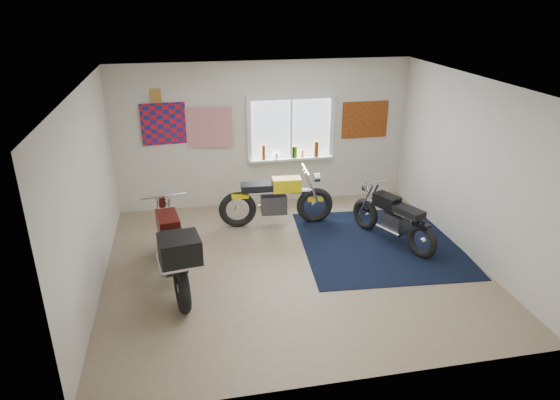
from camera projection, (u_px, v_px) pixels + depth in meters
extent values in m
plane|color=#9E896B|center=(293.00, 265.00, 7.54)|extent=(5.50, 5.50, 0.00)
plane|color=white|center=(295.00, 84.00, 6.50)|extent=(5.50, 5.50, 0.00)
plane|color=silver|center=(264.00, 135.00, 9.28)|extent=(5.50, 0.00, 5.50)
plane|color=silver|center=(351.00, 271.00, 4.75)|extent=(5.50, 0.00, 5.50)
plane|color=silver|center=(89.00, 195.00, 6.53)|extent=(0.00, 5.00, 5.00)
plane|color=silver|center=(472.00, 169.00, 7.51)|extent=(0.00, 5.00, 5.00)
cube|color=black|center=(379.00, 243.00, 8.17)|extent=(2.69, 2.79, 0.01)
cube|color=white|center=(291.00, 128.00, 9.32)|extent=(1.50, 0.02, 1.10)
cube|color=white|center=(291.00, 97.00, 9.08)|extent=(1.66, 0.06, 0.08)
cube|color=white|center=(291.00, 159.00, 9.53)|extent=(1.66, 0.06, 0.08)
cube|color=white|center=(249.00, 131.00, 9.16)|extent=(0.08, 0.06, 1.10)
cube|color=white|center=(332.00, 127.00, 9.44)|extent=(0.08, 0.06, 1.10)
cube|color=white|center=(291.00, 129.00, 9.30)|extent=(0.04, 0.06, 1.10)
cube|color=white|center=(291.00, 159.00, 9.47)|extent=(1.60, 0.16, 0.04)
cylinder|color=brown|center=(264.00, 152.00, 9.30)|extent=(0.07, 0.07, 0.28)
cylinder|color=white|center=(276.00, 156.00, 9.38)|extent=(0.06, 0.06, 0.12)
cylinder|color=black|center=(293.00, 152.00, 9.42)|extent=(0.06, 0.06, 0.22)
cylinder|color=orange|center=(302.00, 154.00, 9.46)|extent=(0.05, 0.05, 0.14)
cylinder|color=brown|center=(316.00, 149.00, 9.48)|extent=(0.09, 0.09, 0.30)
cylinder|color=#42930F|center=(295.00, 152.00, 9.42)|extent=(0.08, 0.08, 0.22)
plane|color=red|center=(170.00, 124.00, 8.84)|extent=(1.00, 0.07, 1.00)
plane|color=red|center=(207.00, 128.00, 8.98)|extent=(0.90, 0.09, 0.90)
cube|color=#AF7C32|center=(156.00, 96.00, 8.61)|extent=(0.18, 0.02, 0.24)
cube|color=#A54C14|center=(365.00, 120.00, 9.53)|extent=(0.90, 0.03, 0.70)
torus|color=black|center=(315.00, 205.00, 8.82)|extent=(0.66, 0.16, 0.65)
torus|color=black|center=(238.00, 210.00, 8.65)|extent=(0.66, 0.16, 0.65)
cylinder|color=silver|center=(315.00, 205.00, 8.82)|extent=(0.11, 0.10, 0.11)
cylinder|color=silver|center=(238.00, 210.00, 8.65)|extent=(0.11, 0.10, 0.11)
cylinder|color=silver|center=(277.00, 192.00, 8.63)|extent=(1.23, 0.15, 0.09)
cube|color=#303033|center=(274.00, 204.00, 8.70)|extent=(0.45, 0.30, 0.33)
cylinder|color=silver|center=(273.00, 205.00, 8.88)|extent=(0.54, 0.10, 0.07)
cube|color=yellow|center=(287.00, 184.00, 8.60)|extent=(0.50, 0.28, 0.23)
cube|color=black|center=(257.00, 187.00, 8.54)|extent=(0.55, 0.30, 0.12)
cube|color=yellow|center=(240.00, 195.00, 8.55)|extent=(0.30, 0.17, 0.08)
cube|color=yellow|center=(315.00, 199.00, 8.78)|extent=(0.28, 0.15, 0.05)
cylinder|color=silver|center=(306.00, 170.00, 8.54)|extent=(0.07, 0.61, 0.04)
cylinder|color=silver|center=(317.00, 178.00, 8.63)|extent=(0.11, 0.16, 0.16)
torus|color=black|center=(365.00, 214.00, 8.59)|extent=(0.33, 0.55, 0.56)
torus|color=black|center=(422.00, 241.00, 7.66)|extent=(0.33, 0.55, 0.56)
cylinder|color=silver|center=(365.00, 214.00, 8.59)|extent=(0.12, 0.12, 0.10)
cylinder|color=silver|center=(422.00, 241.00, 7.66)|extent=(0.12, 0.12, 0.10)
cylinder|color=silver|center=(393.00, 211.00, 8.02)|extent=(0.53, 1.04, 0.08)
cube|color=#303033|center=(394.00, 223.00, 8.06)|extent=(0.39, 0.46, 0.30)
cylinder|color=silver|center=(388.00, 230.00, 8.02)|extent=(0.26, 0.47, 0.06)
cube|color=black|center=(387.00, 201.00, 8.09)|extent=(0.39, 0.50, 0.21)
cube|color=black|center=(409.00, 212.00, 7.75)|extent=(0.42, 0.54, 0.11)
cube|color=black|center=(421.00, 225.00, 7.60)|extent=(0.24, 0.30, 0.07)
cube|color=black|center=(366.00, 208.00, 8.55)|extent=(0.21, 0.28, 0.04)
cylinder|color=silver|center=(374.00, 183.00, 8.23)|extent=(0.51, 0.25, 0.03)
cylinder|color=silver|center=(366.00, 188.00, 8.41)|extent=(0.16, 0.14, 0.14)
torus|color=black|center=(165.00, 237.00, 7.64)|extent=(0.24, 0.71, 0.70)
torus|color=black|center=(182.00, 287.00, 6.33)|extent=(0.24, 0.71, 0.70)
cylinder|color=silver|center=(165.00, 237.00, 7.64)|extent=(0.12, 0.13, 0.12)
cylinder|color=silver|center=(182.00, 287.00, 6.33)|extent=(0.12, 0.13, 0.12)
cylinder|color=silver|center=(171.00, 239.00, 6.86)|extent=(0.30, 1.35, 0.10)
cube|color=#303033|center=(173.00, 256.00, 6.90)|extent=(0.37, 0.52, 0.36)
cylinder|color=silver|center=(161.00, 265.00, 6.89)|extent=(0.16, 0.59, 0.08)
cube|color=#3B0D09|center=(168.00, 224.00, 6.97)|extent=(0.36, 0.57, 0.26)
cube|color=black|center=(174.00, 243.00, 6.48)|extent=(0.39, 0.63, 0.13)
cube|color=#3B0D09|center=(179.00, 265.00, 6.26)|extent=(0.22, 0.34, 0.09)
cube|color=#3B0D09|center=(165.00, 229.00, 7.59)|extent=(0.19, 0.32, 0.05)
cylinder|color=silver|center=(163.00, 196.00, 7.18)|extent=(0.66, 0.14, 0.04)
cylinder|color=silver|center=(162.00, 202.00, 7.43)|extent=(0.19, 0.13, 0.17)
cube|color=black|center=(180.00, 249.00, 6.01)|extent=(0.55, 0.52, 0.32)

